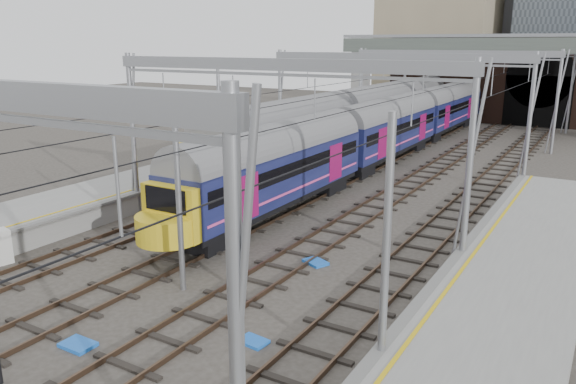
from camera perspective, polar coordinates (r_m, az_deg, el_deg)
The scene contains 12 objects.
ground at distance 19.24m, azimuth -14.56°, elevation -11.69°, with size 160.00×160.00×0.00m, color #38332D.
platform_left at distance 28.03m, azimuth -25.88°, elevation -3.00°, with size 4.32×55.00×1.12m.
tracks at distance 30.83m, azimuth 5.42°, elevation -1.02°, with size 14.40×80.00×0.22m.
overhead_line at distance 35.69m, azimuth 10.25°, elevation 11.67°, with size 16.80×80.00×8.00m.
retaining_wall at distance 64.90m, azimuth 21.07°, elevation 10.32°, with size 28.00×2.75×9.00m.
overbridge at distance 59.23m, azimuth 18.93°, elevation 13.01°, with size 28.00×3.00×9.25m.
train_main at distance 48.99m, azimuth 13.27°, elevation 7.47°, with size 2.68×62.09×4.66m.
train_second at distance 59.11m, azimuth 12.37°, elevation 8.87°, with size 2.91×67.29×4.97m.
relay_cabinet at distance 24.94m, azimuth -27.08°, elevation -4.94°, with size 0.69×0.57×1.37m, color silver.
equip_cover_a at distance 17.78m, azimuth -20.56°, elevation -14.32°, with size 0.97×0.68×0.11m, color blue.
equip_cover_b at distance 22.40m, azimuth 2.81°, elevation -7.13°, with size 0.95×0.67×0.11m, color blue.
equip_cover_c at distance 16.93m, azimuth -3.56°, elevation -14.89°, with size 0.83×0.59×0.10m, color blue.
Camera 1 is at (12.54, -11.87, 8.47)m, focal length 35.00 mm.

